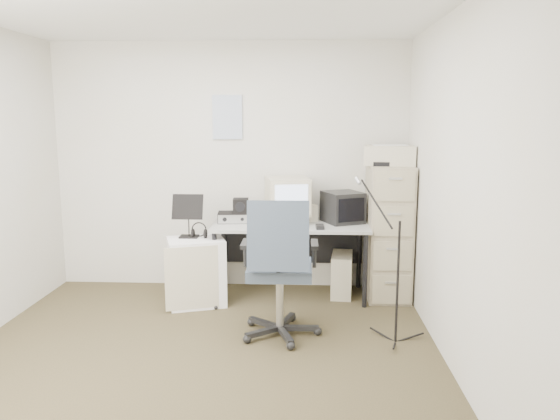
{
  "coord_description": "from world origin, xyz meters",
  "views": [
    {
      "loc": [
        0.77,
        -3.75,
        1.77
      ],
      "look_at": [
        0.55,
        0.95,
        0.95
      ],
      "focal_mm": 35.0,
      "sensor_mm": 36.0,
      "label": 1
    }
  ],
  "objects_px": {
    "desk": "(290,260)",
    "office_chair": "(280,267)",
    "filing_cabinet": "(388,232)",
    "side_cart": "(196,272)"
  },
  "relations": [
    {
      "from": "desk",
      "to": "office_chair",
      "type": "relative_size",
      "value": 1.31
    },
    {
      "from": "filing_cabinet",
      "to": "office_chair",
      "type": "xyz_separation_m",
      "value": [
        -1.01,
        -1.02,
        -0.08
      ]
    },
    {
      "from": "desk",
      "to": "office_chair",
      "type": "distance_m",
      "value": 1.01
    },
    {
      "from": "filing_cabinet",
      "to": "desk",
      "type": "bearing_deg",
      "value": -178.19
    },
    {
      "from": "desk",
      "to": "filing_cabinet",
      "type": "bearing_deg",
      "value": 1.81
    },
    {
      "from": "desk",
      "to": "office_chair",
      "type": "height_order",
      "value": "office_chair"
    },
    {
      "from": "filing_cabinet",
      "to": "office_chair",
      "type": "height_order",
      "value": "filing_cabinet"
    },
    {
      "from": "desk",
      "to": "office_chair",
      "type": "xyz_separation_m",
      "value": [
        -0.06,
        -0.99,
        0.21
      ]
    },
    {
      "from": "filing_cabinet",
      "to": "desk",
      "type": "height_order",
      "value": "filing_cabinet"
    },
    {
      "from": "office_chair",
      "to": "side_cart",
      "type": "bearing_deg",
      "value": 138.77
    }
  ]
}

